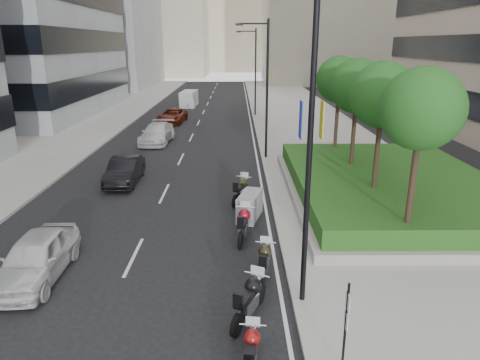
{
  "coord_description": "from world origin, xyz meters",
  "views": [
    {
      "loc": [
        2.34,
        -10.22,
        7.53
      ],
      "look_at": [
        2.46,
        7.04,
        2.0
      ],
      "focal_mm": 32.0,
      "sensor_mm": 36.0,
      "label": 1
    }
  ],
  "objects_px": {
    "lamp_post_1": "(265,83)",
    "parking_sign": "(346,324)",
    "motorcycle_2": "(250,299)",
    "motorcycle_3": "(264,261)",
    "lamp_post_0": "(304,140)",
    "car_b": "(125,171)",
    "car_a": "(36,257)",
    "motorcycle_1": "(251,352)",
    "car_d": "(172,116)",
    "motorcycle_4": "(244,224)",
    "delivery_van": "(189,99)",
    "lamp_post_2": "(254,68)",
    "motorcycle_6": "(241,190)",
    "car_c": "(157,133)",
    "motorcycle_5": "(250,206)"
  },
  "relations": [
    {
      "from": "lamp_post_1",
      "to": "parking_sign",
      "type": "relative_size",
      "value": 3.6
    },
    {
      "from": "motorcycle_2",
      "to": "motorcycle_3",
      "type": "distance_m",
      "value": 2.37
    },
    {
      "from": "lamp_post_0",
      "to": "car_b",
      "type": "xyz_separation_m",
      "value": [
        -8.13,
        11.83,
        -4.35
      ]
    },
    {
      "from": "car_a",
      "to": "motorcycle_3",
      "type": "bearing_deg",
      "value": -0.48
    },
    {
      "from": "motorcycle_1",
      "to": "car_d",
      "type": "relative_size",
      "value": 0.4
    },
    {
      "from": "car_a",
      "to": "motorcycle_4",
      "type": "bearing_deg",
      "value": 22.44
    },
    {
      "from": "motorcycle_1",
      "to": "car_b",
      "type": "distance_m",
      "value": 16.07
    },
    {
      "from": "car_d",
      "to": "motorcycle_1",
      "type": "bearing_deg",
      "value": -73.87
    },
    {
      "from": "motorcycle_1",
      "to": "motorcycle_4",
      "type": "relative_size",
      "value": 0.84
    },
    {
      "from": "parking_sign",
      "to": "motorcycle_1",
      "type": "distance_m",
      "value": 2.34
    },
    {
      "from": "motorcycle_3",
      "to": "car_a",
      "type": "xyz_separation_m",
      "value": [
        -7.6,
        -0.03,
        0.19
      ]
    },
    {
      "from": "car_b",
      "to": "parking_sign",
      "type": "bearing_deg",
      "value": -60.58
    },
    {
      "from": "motorcycle_2",
      "to": "car_b",
      "type": "relative_size",
      "value": 0.49
    },
    {
      "from": "motorcycle_1",
      "to": "motorcycle_2",
      "type": "xyz_separation_m",
      "value": [
        0.02,
        2.09,
        0.09
      ]
    },
    {
      "from": "delivery_van",
      "to": "motorcycle_1",
      "type": "bearing_deg",
      "value": -78.24
    },
    {
      "from": "car_a",
      "to": "car_b",
      "type": "distance_m",
      "value": 10.28
    },
    {
      "from": "parking_sign",
      "to": "motorcycle_2",
      "type": "height_order",
      "value": "parking_sign"
    },
    {
      "from": "lamp_post_0",
      "to": "parking_sign",
      "type": "xyz_separation_m",
      "value": [
        0.66,
        -3.0,
        -3.61
      ]
    },
    {
      "from": "lamp_post_2",
      "to": "parking_sign",
      "type": "height_order",
      "value": "lamp_post_2"
    },
    {
      "from": "parking_sign",
      "to": "car_d",
      "type": "distance_m",
      "value": 35.2
    },
    {
      "from": "motorcycle_4",
      "to": "motorcycle_6",
      "type": "xyz_separation_m",
      "value": [
        -0.07,
        4.25,
        -0.01
      ]
    },
    {
      "from": "lamp_post_1",
      "to": "motorcycle_6",
      "type": "xyz_separation_m",
      "value": [
        -1.63,
        -8.23,
        -4.45
      ]
    },
    {
      "from": "motorcycle_4",
      "to": "car_b",
      "type": "xyz_separation_m",
      "value": [
        -6.57,
        7.3,
        0.09
      ]
    },
    {
      "from": "car_b",
      "to": "motorcycle_1",
      "type": "bearing_deg",
      "value": -66.78
    },
    {
      "from": "lamp_post_0",
      "to": "car_b",
      "type": "distance_m",
      "value": 15.0
    },
    {
      "from": "motorcycle_1",
      "to": "motorcycle_6",
      "type": "relative_size",
      "value": 0.88
    },
    {
      "from": "motorcycle_4",
      "to": "car_d",
      "type": "bearing_deg",
      "value": 22.8
    },
    {
      "from": "lamp_post_0",
      "to": "delivery_van",
      "type": "relative_size",
      "value": 1.99
    },
    {
      "from": "lamp_post_2",
      "to": "motorcycle_2",
      "type": "bearing_deg",
      "value": -92.34
    },
    {
      "from": "motorcycle_3",
      "to": "delivery_van",
      "type": "relative_size",
      "value": 0.46
    },
    {
      "from": "motorcycle_6",
      "to": "delivery_van",
      "type": "distance_m",
      "value": 34.38
    },
    {
      "from": "lamp_post_1",
      "to": "parking_sign",
      "type": "xyz_separation_m",
      "value": [
        0.66,
        -20.0,
        -3.61
      ]
    },
    {
      "from": "car_b",
      "to": "car_c",
      "type": "relative_size",
      "value": 0.84
    },
    {
      "from": "parking_sign",
      "to": "motorcycle_1",
      "type": "xyz_separation_m",
      "value": [
        -2.14,
        0.2,
        -0.93
      ]
    },
    {
      "from": "motorcycle_3",
      "to": "motorcycle_4",
      "type": "distance_m",
      "value": 3.01
    },
    {
      "from": "lamp_post_0",
      "to": "car_b",
      "type": "relative_size",
      "value": 2.06
    },
    {
      "from": "motorcycle_2",
      "to": "lamp_post_2",
      "type": "bearing_deg",
      "value": 22.45
    },
    {
      "from": "car_c",
      "to": "motorcycle_6",
      "type": "bearing_deg",
      "value": -60.76
    },
    {
      "from": "lamp_post_0",
      "to": "car_d",
      "type": "xyz_separation_m",
      "value": [
        -8.22,
        31.05,
        -4.37
      ]
    },
    {
      "from": "motorcycle_3",
      "to": "car_c",
      "type": "xyz_separation_m",
      "value": [
        -7.22,
        20.47,
        0.2
      ]
    },
    {
      "from": "delivery_van",
      "to": "motorcycle_5",
      "type": "bearing_deg",
      "value": -75.83
    },
    {
      "from": "delivery_van",
      "to": "parking_sign",
      "type": "bearing_deg",
      "value": -75.66
    },
    {
      "from": "motorcycle_3",
      "to": "motorcycle_4",
      "type": "height_order",
      "value": "motorcycle_4"
    },
    {
      "from": "parking_sign",
      "to": "delivery_van",
      "type": "bearing_deg",
      "value": 100.51
    },
    {
      "from": "parking_sign",
      "to": "car_d",
      "type": "relative_size",
      "value": 0.5
    },
    {
      "from": "lamp_post_2",
      "to": "motorcycle_5",
      "type": "xyz_separation_m",
      "value": [
        -1.24,
        -28.39,
        -4.48
      ]
    },
    {
      "from": "motorcycle_2",
      "to": "motorcycle_5",
      "type": "xyz_separation_m",
      "value": [
        0.21,
        7.33,
        -0.03
      ]
    },
    {
      "from": "motorcycle_4",
      "to": "car_b",
      "type": "relative_size",
      "value": 0.54
    },
    {
      "from": "lamp_post_0",
      "to": "delivery_van",
      "type": "bearing_deg",
      "value": 100.38
    },
    {
      "from": "motorcycle_2",
      "to": "car_a",
      "type": "height_order",
      "value": "car_a"
    }
  ]
}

